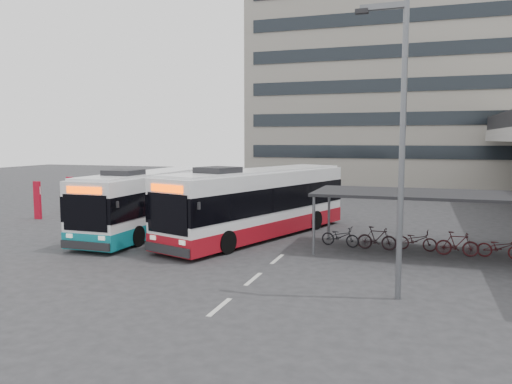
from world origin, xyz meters
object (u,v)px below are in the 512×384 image
(pedestrian, at_px, (181,222))
(bus_main, at_px, (259,203))
(bus_teal, at_px, (155,201))
(lamp_post, at_px, (399,133))

(pedestrian, bearing_deg, bus_main, -35.67)
(bus_teal, height_order, lamp_post, lamp_post)
(bus_teal, bearing_deg, pedestrian, -35.29)
(pedestrian, bearing_deg, bus_teal, 77.24)
(bus_main, xyz_separation_m, lamp_post, (6.76, -7.86, 3.26))
(bus_teal, relative_size, pedestrian, 6.45)
(pedestrian, height_order, lamp_post, lamp_post)
(pedestrian, bearing_deg, lamp_post, -97.61)
(lamp_post, bearing_deg, bus_main, 132.19)
(bus_main, height_order, pedestrian, bus_main)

